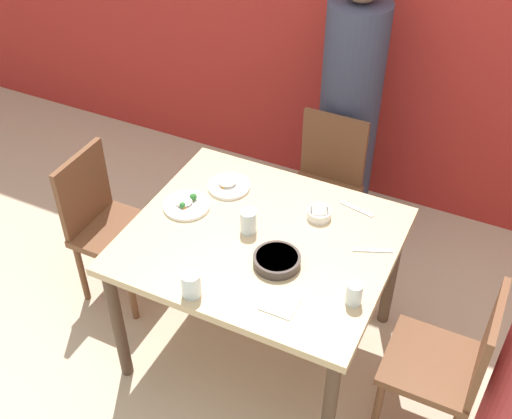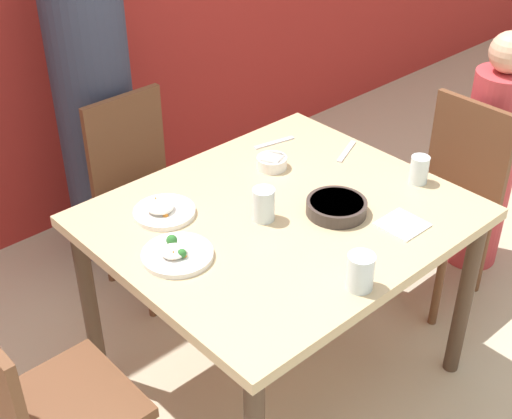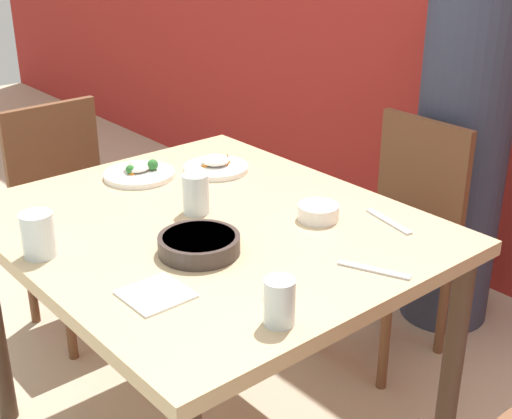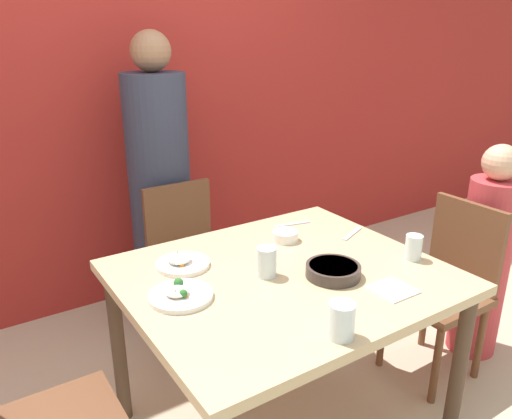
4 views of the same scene
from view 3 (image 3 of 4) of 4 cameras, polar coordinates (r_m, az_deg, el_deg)
name	(u,v)px [view 3 (image 3 of 4)]	position (r m, az deg, el deg)	size (l,w,h in m)	color
dining_table	(208,250)	(2.01, -3.83, -3.25)	(1.19, 1.03, 0.77)	tan
chair_adult_spot	(397,231)	(2.64, 11.24, -1.72)	(0.40, 0.40, 0.88)	brown
chair_empty_left	(72,211)	(2.85, -14.49, -0.11)	(0.40, 0.40, 0.88)	brown
person_adult	(463,138)	(2.80, 16.21, 5.55)	(0.35, 0.35, 1.65)	#33384C
bowl_curry	(199,244)	(1.79, -4.57, -2.74)	(0.21, 0.21, 0.05)	#3D332D
plate_rice_adult	(139,173)	(2.31, -9.33, 2.91)	(0.23, 0.23, 0.05)	white
plate_rice_child	(216,166)	(2.34, -3.22, 3.49)	(0.21, 0.21, 0.05)	white
bowl_rice_small	(318,212)	(1.98, 5.01, -0.16)	(0.11, 0.11, 0.04)	white
glass_water_tall	(38,235)	(1.84, -17.04, -1.95)	(0.08, 0.08, 0.11)	silver
glass_water_short	(279,302)	(1.49, 1.89, -7.39)	(0.07, 0.07, 0.10)	silver
glass_water_center	(196,194)	(2.01, -4.85, 1.27)	(0.08, 0.08, 0.12)	silver
napkin_folded	(156,294)	(1.63, -8.03, -6.73)	(0.14, 0.14, 0.01)	white
fork_steel	(374,270)	(1.73, 9.42, -4.79)	(0.17, 0.09, 0.01)	silver
spoon_steel	(389,221)	(1.99, 10.56, -0.94)	(0.18, 0.06, 0.01)	silver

